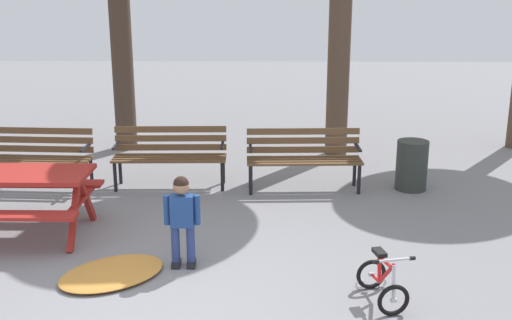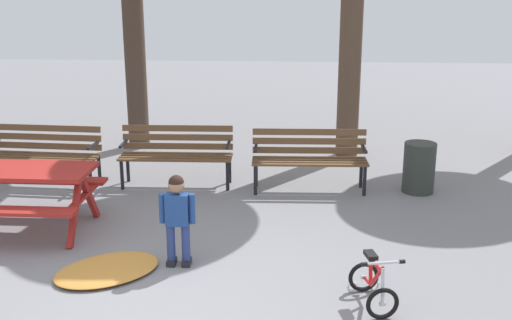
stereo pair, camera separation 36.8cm
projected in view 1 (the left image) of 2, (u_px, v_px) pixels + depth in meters
ground at (153, 308)px, 5.72m from camera, size 36.00×36.00×0.00m
picnic_table at (11, 187)px, 7.19m from camera, size 1.80×1.34×0.79m
park_bench_far_left at (35, 153)px, 8.89m from camera, size 1.62×0.53×0.85m
park_bench_left at (170, 152)px, 8.98m from camera, size 1.61×0.50×0.85m
park_bench_right at (304, 154)px, 8.85m from camera, size 1.62×0.52×0.85m
child_standing at (182, 215)px, 6.39m from camera, size 0.37×0.17×0.98m
kids_bicycle at (382, 282)px, 5.78m from camera, size 0.46×0.61×0.54m
leaf_pile at (112, 273)px, 6.32m from camera, size 1.32×1.27×0.07m
trash_bin at (412, 165)px, 8.87m from camera, size 0.44×0.44×0.71m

